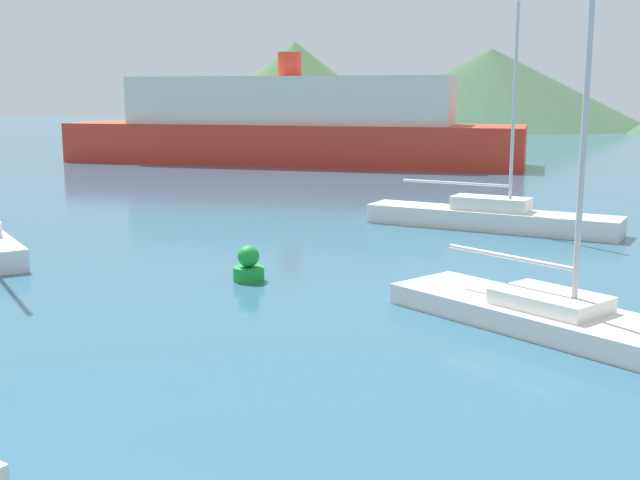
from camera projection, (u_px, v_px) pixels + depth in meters
name	position (u px, v px, depth m)	size (l,w,h in m)	color
sailboat_middle	(490.00, 216.00, 28.56)	(9.09, 2.24, 7.83)	white
sailboat_outer	(550.00, 312.00, 16.48)	(7.42, 4.93, 10.26)	white
ferry_distant	(290.00, 126.00, 54.46)	(31.83, 11.51, 7.42)	red
buoy_marker	(249.00, 266.00, 20.75)	(0.81, 0.81, 0.93)	green
hill_west	(295.00, 83.00, 122.22)	(32.03, 32.03, 12.25)	#476B42
hill_central	(491.00, 88.00, 110.15)	(42.33, 42.33, 10.59)	#38563D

